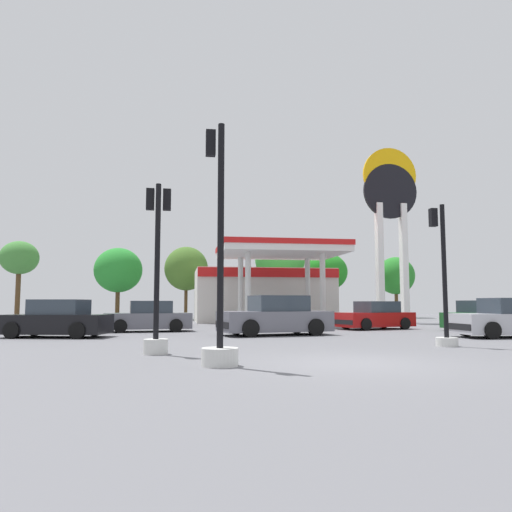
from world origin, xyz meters
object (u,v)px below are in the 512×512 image
Objects in this scene: car_4 at (148,318)px; traffic_signal_0 at (157,290)px; tree_2 at (186,269)px; car_0 at (275,317)px; traffic_signal_2 at (444,298)px; tree_0 at (19,258)px; tree_3 at (280,261)px; tree_5 at (396,276)px; station_pole_sign at (391,212)px; traffic_signal_1 at (219,302)px; car_2 at (56,320)px; tree_4 at (326,272)px; car_5 at (510,319)px; car_3 at (486,317)px; tree_1 at (118,270)px; car_1 at (375,317)px.

traffic_signal_0 is (0.82, -10.43, 1.02)m from car_4.
car_0 is at bearing -80.45° from tree_2.
traffic_signal_2 is 0.70× the size of tree_0.
tree_3 reaches higher than tree_5.
traffic_signal_1 is (-13.22, -20.76, -6.14)m from station_pole_sign.
car_2 is 4.75m from car_4.
traffic_signal_1 is 0.91× the size of tree_4.
car_5 is at bearing -62.14° from tree_2.
tree_3 is at bearing 107.04° from car_3.
car_4 is at bearing -119.37° from tree_3.
tree_0 is 1.06× the size of tree_1.
tree_5 is at bearing 6.87° from tree_2.
tree_1 is (-5.84, 31.84, 2.70)m from traffic_signal_1.
tree_1 reaches higher than tree_5.
car_5 is (13.98, -6.12, 0.04)m from car_4.
traffic_signal_0 is at bearing 117.76° from traffic_signal_1.
traffic_signal_2 is at bearing -109.45° from station_pole_sign.
tree_0 is at bearing 136.17° from car_5.
car_3 is 0.67× the size of tree_0.
car_1 is at bearing 113.50° from car_5.
tree_0 reaches higher than tree_5.
tree_0 reaches higher than traffic_signal_1.
car_2 is at bearing -133.58° from car_4.
car_0 is 10.19m from traffic_signal_1.
tree_3 is at bearing 72.09° from traffic_signal_0.
tree_5 is (9.67, 18.61, 3.15)m from car_1.
car_5 is (17.26, -2.68, 0.03)m from car_2.
tree_0 is 1.13× the size of tree_5.
tree_4 is (14.18, 18.60, 3.40)m from car_4.
tree_3 is at bearing -1.51° from tree_0.
car_4 is (-11.19, -0.31, 0.01)m from car_1.
traffic_signal_1 is 29.89m from tree_2.
car_4 is 0.70× the size of tree_2.
traffic_signal_2 reaches higher than car_4.
traffic_signal_2 is (8.60, 1.01, -0.19)m from traffic_signal_0.
car_3 is 17.26m from traffic_signal_0.
car_1 is 1.02× the size of car_4.
car_5 is at bearing -96.06° from station_pole_sign.
tree_1 reaches higher than car_1.
car_4 is 10.52m from traffic_signal_0.
tree_3 is 4.57m from tree_4.
station_pole_sign reaches higher than tree_4.
tree_5 is (18.90, 2.28, -0.28)m from tree_2.
traffic_signal_1 is 0.95× the size of tree_5.
tree_4 is (-1.26, 10.96, -3.42)m from station_pole_sign.
traffic_signal_1 is 0.78× the size of tree_3.
car_2 is at bearing 154.75° from traffic_signal_2.
tree_5 is (32.04, 0.88, -1.06)m from tree_0.
tree_0 is at bearing 112.85° from traffic_signal_0.
car_3 is 1.02× the size of car_4.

